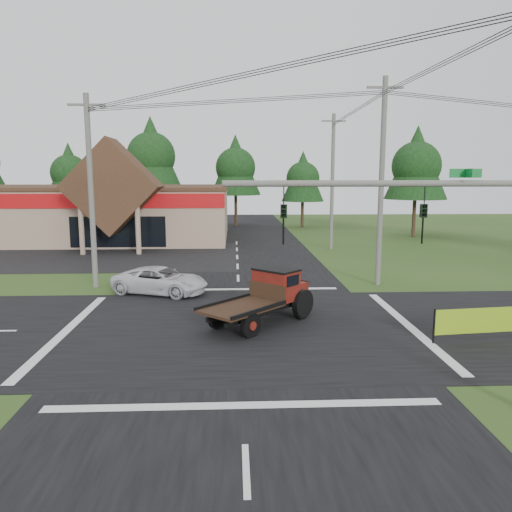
{
  "coord_description": "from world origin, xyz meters",
  "views": [
    {
      "loc": [
        -0.22,
        -19.71,
        6.19
      ],
      "look_at": [
        0.87,
        4.96,
        2.2
      ],
      "focal_mm": 35.0,
      "sensor_mm": 36.0,
      "label": 1
    }
  ],
  "objects": [
    {
      "name": "traffic_signal_mast",
      "position": [
        5.82,
        -7.5,
        4.43
      ],
      "size": [
        8.12,
        0.24,
        7.0
      ],
      "color": "#595651",
      "rests_on": "ground"
    },
    {
      "name": "antique_flatbed_truck",
      "position": [
        0.83,
        0.55,
        1.14
      ],
      "size": [
        5.25,
        5.37,
        2.27
      ],
      "primitive_type": null,
      "rotation": [
        0.0,
        0.0,
        -0.76
      ],
      "color": "#52140B",
      "rests_on": "ground"
    },
    {
      "name": "utility_pole_nw",
      "position": [
        -8.0,
        8.0,
        5.39
      ],
      "size": [
        2.0,
        0.3,
        10.5
      ],
      "color": "#595651",
      "rests_on": "ground"
    },
    {
      "name": "roadside_banner",
      "position": [
        9.06,
        -2.02,
        0.67
      ],
      "size": [
        3.92,
        0.57,
        1.34
      ],
      "primitive_type": null,
      "rotation": [
        0.0,
        0.0,
        0.12
      ],
      "color": "#7BA516",
      "rests_on": "ground"
    },
    {
      "name": "parking_apron",
      "position": [
        -14.0,
        19.0,
        0.01
      ],
      "size": [
        28.0,
        14.0,
        0.02
      ],
      "primitive_type": "cube",
      "color": "black",
      "rests_on": "ground"
    },
    {
      "name": "utility_pole_n",
      "position": [
        8.0,
        22.0,
        5.74
      ],
      "size": [
        2.0,
        0.3,
        11.2
      ],
      "color": "#595651",
      "rests_on": "ground"
    },
    {
      "name": "tree_row_d",
      "position": [
        0.0,
        42.0,
        7.38
      ],
      "size": [
        6.16,
        6.16,
        11.11
      ],
      "color": "#332316",
      "rests_on": "ground"
    },
    {
      "name": "tree_row_b",
      "position": [
        -20.0,
        42.0,
        6.7
      ],
      "size": [
        5.6,
        5.6,
        10.1
      ],
      "color": "#332316",
      "rests_on": "ground"
    },
    {
      "name": "white_pickup",
      "position": [
        -4.14,
        6.33,
        0.7
      ],
      "size": [
        5.54,
        3.92,
        1.4
      ],
      "primitive_type": "imported",
      "rotation": [
        0.0,
        0.0,
        1.22
      ],
      "color": "silver",
      "rests_on": "ground"
    },
    {
      "name": "ground",
      "position": [
        0.0,
        0.0,
        0.0
      ],
      "size": [
        120.0,
        120.0,
        0.0
      ],
      "primitive_type": "plane",
      "color": "#294A1A",
      "rests_on": "ground"
    },
    {
      "name": "cvs_building",
      "position": [
        -15.7,
        29.57,
        2.78
      ],
      "size": [
        30.4,
        18.2,
        9.19
      ],
      "color": "tan",
      "rests_on": "ground"
    },
    {
      "name": "tree_side_ne",
      "position": [
        18.0,
        30.0,
        7.38
      ],
      "size": [
        6.16,
        6.16,
        11.11
      ],
      "color": "#332316",
      "rests_on": "ground"
    },
    {
      "name": "tree_row_c",
      "position": [
        -10.0,
        41.0,
        8.72
      ],
      "size": [
        7.28,
        7.28,
        13.13
      ],
      "color": "#332316",
      "rests_on": "ground"
    },
    {
      "name": "tree_row_e",
      "position": [
        8.0,
        40.0,
        6.03
      ],
      "size": [
        5.04,
        5.04,
        9.09
      ],
      "color": "#332316",
      "rests_on": "ground"
    },
    {
      "name": "road_ew",
      "position": [
        0.0,
        0.0,
        0.01
      ],
      "size": [
        120.0,
        12.0,
        0.02
      ],
      "primitive_type": "cube",
      "color": "black",
      "rests_on": "ground"
    },
    {
      "name": "road_ns",
      "position": [
        0.0,
        0.0,
        0.01
      ],
      "size": [
        12.0,
        120.0,
        0.02
      ],
      "primitive_type": "cube",
      "color": "black",
      "rests_on": "ground"
    },
    {
      "name": "utility_pole_ne",
      "position": [
        8.0,
        8.0,
        5.89
      ],
      "size": [
        2.0,
        0.3,
        11.5
      ],
      "color": "#595651",
      "rests_on": "ground"
    }
  ]
}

